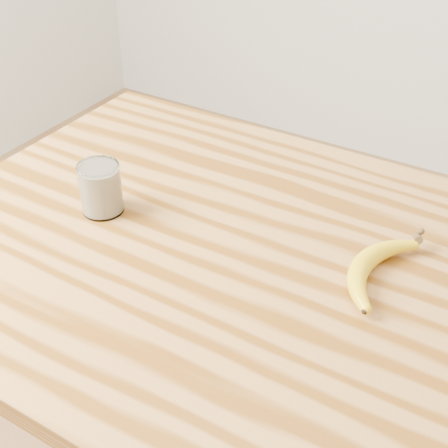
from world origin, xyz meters
The scene contains 3 objects.
table centered at (0.00, 0.00, 0.77)m, with size 1.20×0.80×0.90m.
smoothie_glass centered at (-0.32, -0.02, 0.94)m, with size 0.07×0.07×0.09m.
banana centered at (0.13, 0.06, 0.92)m, with size 0.10×0.27×0.03m, color gold, non-canonical shape.
Camera 1 is at (0.33, -0.68, 1.52)m, focal length 50.00 mm.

